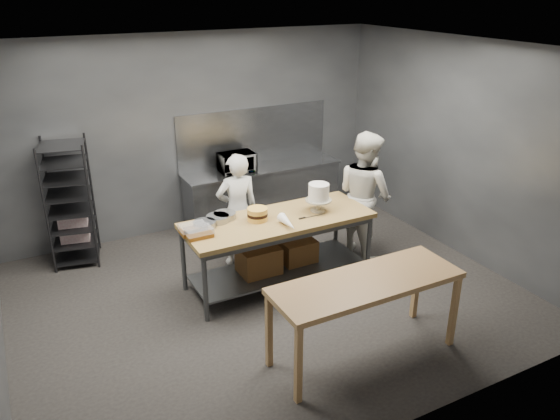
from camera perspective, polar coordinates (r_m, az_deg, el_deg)
name	(u,v)px	position (r m, az deg, el deg)	size (l,w,h in m)	color
ground	(268,295)	(6.96, -1.26, -8.90)	(6.00, 6.00, 0.00)	black
back_wall	(194,134)	(8.51, -8.96, 7.88)	(6.00, 0.04, 3.00)	#4C4F54
work_table	(277,243)	(6.98, -0.31, -3.43)	(2.40, 0.90, 0.92)	olive
near_counter	(366,288)	(5.61, 9.01, -8.02)	(2.00, 0.70, 0.90)	olive
back_counter	(263,193)	(8.91, -1.80, 1.75)	(2.60, 0.60, 0.90)	slate
splashback_panel	(254,136)	(8.89, -2.73, 7.77)	(2.60, 0.02, 0.90)	slate
speed_rack	(70,204)	(7.95, -21.07, 0.59)	(0.72, 0.76, 1.75)	black
chef_behind	(237,210)	(7.40, -4.48, 0.00)	(0.58, 0.38, 1.59)	silver
chef_right	(365,195)	(7.71, 8.85, 1.59)	(0.88, 0.68, 1.80)	silver
microwave	(237,162)	(8.54, -4.55, 4.98)	(0.54, 0.37, 0.30)	black
frosted_cake_stand	(319,194)	(6.97, 4.06, 1.70)	(0.34, 0.34, 0.37)	#B9B094
layer_cake	(257,214)	(6.74, -2.37, -0.44)	(0.25, 0.25, 0.16)	#F1C64C
cake_pans	(216,219)	(6.74, -6.72, -0.97)	(0.59, 0.41, 0.07)	gray
piping_bag	(288,223)	(6.54, 0.83, -1.36)	(0.12, 0.12, 0.38)	white
offset_spatula	(308,217)	(6.85, 2.96, -0.75)	(0.36, 0.02, 0.02)	slate
pastry_clamshells	(196,231)	(6.43, -8.78, -2.14)	(0.34, 0.34, 0.11)	#9C681F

